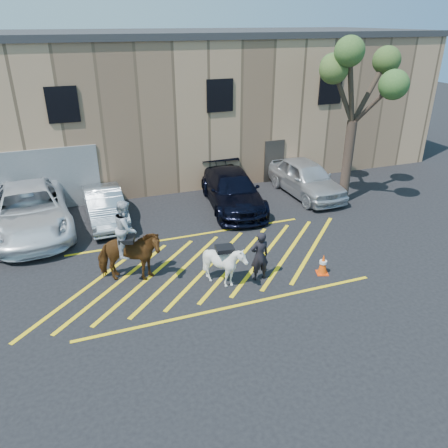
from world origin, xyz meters
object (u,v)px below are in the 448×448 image
object	(u,v)px
tree	(358,76)
mounted_bay	(128,250)
car_white_suv	(306,178)
saddled_white	(225,265)
traffic_cone	(323,264)
car_silver_sedan	(105,206)
car_white_pickup	(29,210)
handler	(260,256)
car_blue_suv	(232,190)

from	to	relation	value
tree	mounted_bay	bearing A→B (deg)	-161.52
car_white_suv	saddled_white	xyz separation A→B (m)	(-6.50, -6.25, -0.10)
traffic_cone	car_silver_sedan	bearing A→B (deg)	133.23
car_silver_sedan	mounted_bay	bearing A→B (deg)	-89.02
car_white_pickup	handler	bearing A→B (deg)	-46.46
car_white_pickup	car_silver_sedan	xyz separation A→B (m)	(2.92, -0.15, -0.19)
mounted_bay	saddled_white	size ratio (longest dim) A/B	1.92
car_blue_suv	mounted_bay	size ratio (longest dim) A/B	1.92
handler	mounted_bay	world-z (taller)	mounted_bay
car_blue_suv	car_white_suv	size ratio (longest dim) A/B	1.10
car_silver_sedan	mounted_bay	xyz separation A→B (m)	(0.25, -5.06, 0.44)
mounted_bay	saddled_white	xyz separation A→B (m)	(2.82, -1.30, -0.40)
car_white_suv	saddled_white	world-z (taller)	car_white_suv
saddled_white	traffic_cone	world-z (taller)	saddled_white
handler	tree	size ratio (longest dim) A/B	0.24
car_blue_suv	tree	size ratio (longest dim) A/B	0.75
saddled_white	traffic_cone	size ratio (longest dim) A/B	2.03
car_blue_suv	traffic_cone	bearing A→B (deg)	-75.92
handler	car_white_pickup	bearing A→B (deg)	-43.17
tree	handler	bearing A→B (deg)	-143.21
car_white_pickup	traffic_cone	world-z (taller)	car_white_pickup
car_blue_suv	saddled_white	bearing A→B (deg)	-105.86
saddled_white	tree	size ratio (longest dim) A/B	0.20
handler	traffic_cone	distance (m)	2.26
car_blue_suv	traffic_cone	xyz separation A→B (m)	(0.78, -6.53, -0.43)
car_white_pickup	tree	bearing A→B (deg)	-11.08
car_blue_suv	mounted_bay	world-z (taller)	mounted_bay
mounted_bay	car_silver_sedan	bearing A→B (deg)	92.86
car_silver_sedan	tree	world-z (taller)	tree
car_blue_suv	mounted_bay	distance (m)	7.20
car_blue_suv	traffic_cone	size ratio (longest dim) A/B	7.50
saddled_white	traffic_cone	bearing A→B (deg)	-8.32
tree	traffic_cone	bearing A→B (deg)	-129.38
car_white_suv	car_silver_sedan	bearing A→B (deg)	177.56
tree	saddled_white	bearing A→B (deg)	-148.02
handler	car_silver_sedan	bearing A→B (deg)	-57.14
car_silver_sedan	mounted_bay	world-z (taller)	mounted_bay
mounted_bay	tree	distance (m)	12.01
car_silver_sedan	handler	distance (m)	7.71
traffic_cone	tree	size ratio (longest dim) A/B	0.10
handler	saddled_white	distance (m)	1.20
car_white_suv	handler	xyz separation A→B (m)	(-5.30, -6.31, 0.02)
saddled_white	traffic_cone	distance (m)	3.42
car_blue_suv	mounted_bay	xyz separation A→B (m)	(-5.41, -4.75, 0.35)
car_white_suv	saddled_white	bearing A→B (deg)	-137.93
mounted_bay	traffic_cone	world-z (taller)	mounted_bay
saddled_white	tree	world-z (taller)	tree
handler	mounted_bay	bearing A→B (deg)	-19.45
handler	saddled_white	bearing A→B (deg)	-3.65
traffic_cone	saddled_white	bearing A→B (deg)	171.68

